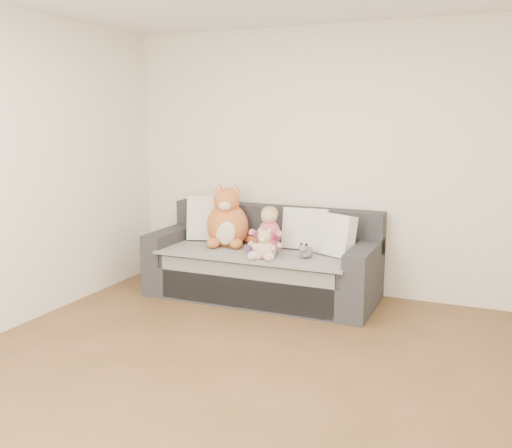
{
  "coord_description": "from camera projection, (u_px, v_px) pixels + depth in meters",
  "views": [
    {
      "loc": [
        1.4,
        -2.93,
        1.74
      ],
      "look_at": [
        -0.66,
        1.87,
        0.75
      ],
      "focal_mm": 40.0,
      "sensor_mm": 36.0,
      "label": 1
    }
  ],
  "objects": [
    {
      "name": "cushion_right_front",
      "position": [
        333.0,
        235.0,
        5.25
      ],
      "size": [
        0.46,
        0.35,
        0.4
      ],
      "rotation": [
        0.0,
        0.0,
        -0.45
      ],
      "color": "silver",
      "rests_on": "sofa"
    },
    {
      "name": "toddler",
      "position": [
        268.0,
        234.0,
        5.3
      ],
      "size": [
        0.32,
        0.46,
        0.45
      ],
      "rotation": [
        0.0,
        0.0,
        0.13
      ],
      "color": "#D74B6F",
      "rests_on": "sofa"
    },
    {
      "name": "cushion_right_back",
      "position": [
        306.0,
        229.0,
        5.5
      ],
      "size": [
        0.44,
        0.22,
        0.41
      ],
      "rotation": [
        0.0,
        0.0,
        0.05
      ],
      "color": "silver",
      "rests_on": "sofa"
    },
    {
      "name": "plush_cow",
      "position": [
        306.0,
        251.0,
        5.15
      ],
      "size": [
        0.12,
        0.19,
        0.15
      ],
      "rotation": [
        0.0,
        0.0,
        -0.03
      ],
      "color": "white",
      "rests_on": "sofa"
    },
    {
      "name": "plush_cat",
      "position": [
        228.0,
        222.0,
        5.64
      ],
      "size": [
        0.52,
        0.51,
        0.65
      ],
      "rotation": [
        0.0,
        0.0,
        0.28
      ],
      "color": "#B25127",
      "rests_on": "sofa"
    },
    {
      "name": "sofa",
      "position": [
        264.0,
        265.0,
        5.57
      ],
      "size": [
        2.2,
        0.94,
        0.85
      ],
      "color": "#2C2C31",
      "rests_on": "ground"
    },
    {
      "name": "teddy_bear",
      "position": [
        264.0,
        247.0,
        5.12
      ],
      "size": [
        0.23,
        0.17,
        0.29
      ],
      "rotation": [
        0.0,
        0.0,
        0.06
      ],
      "color": "tan",
      "rests_on": "sofa"
    },
    {
      "name": "sippy_cup",
      "position": [
        250.0,
        247.0,
        5.38
      ],
      "size": [
        0.1,
        0.07,
        0.11
      ],
      "rotation": [
        0.0,
        0.0,
        0.26
      ],
      "color": "#723592",
      "rests_on": "sofa"
    },
    {
      "name": "room_shell",
      "position": [
        261.0,
        186.0,
        3.65
      ],
      "size": [
        5.0,
        5.0,
        5.0
      ],
      "color": "brown",
      "rests_on": "ground"
    },
    {
      "name": "cushion_left",
      "position": [
        212.0,
        218.0,
        5.9
      ],
      "size": [
        0.54,
        0.37,
        0.47
      ],
      "rotation": [
        0.0,
        0.0,
        0.33
      ],
      "color": "silver",
      "rests_on": "sofa"
    }
  ]
}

